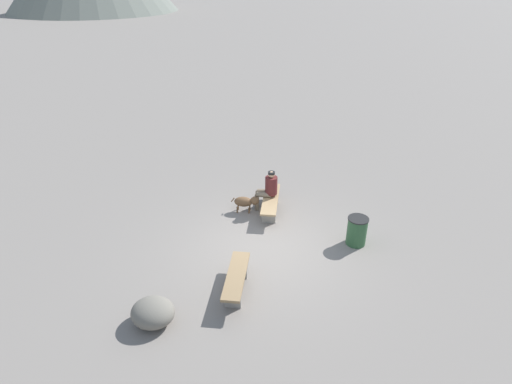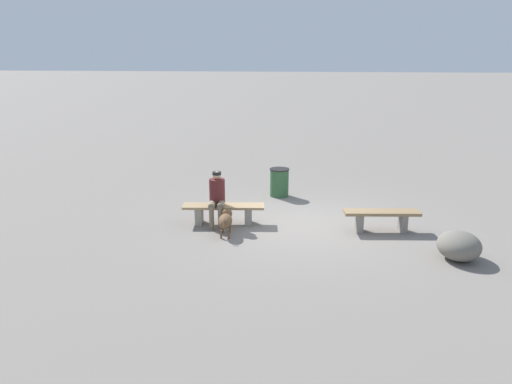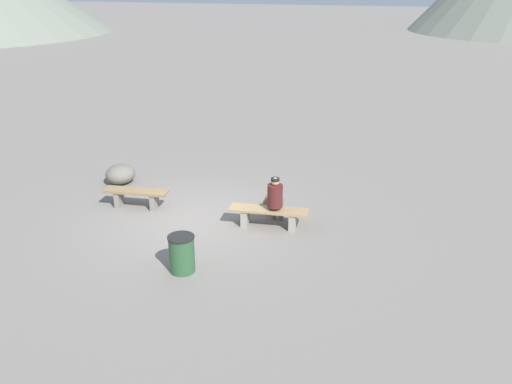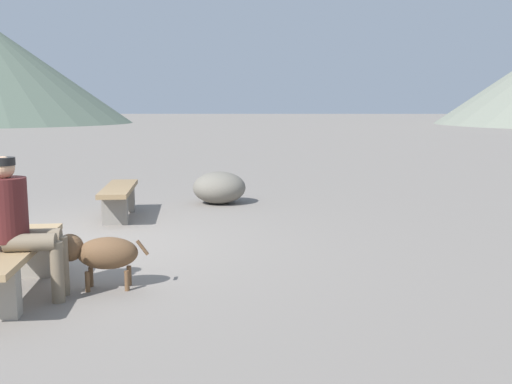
% 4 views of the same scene
% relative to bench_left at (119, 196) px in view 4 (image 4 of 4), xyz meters
% --- Properties ---
extents(ground, '(210.00, 210.00, 0.06)m').
position_rel_bench_left_xyz_m(ground, '(1.74, -0.26, -0.36)').
color(ground, gray).
extents(bench_left, '(1.69, 0.60, 0.47)m').
position_rel_bench_left_xyz_m(bench_left, '(0.00, 0.00, 0.00)').
color(bench_left, gray).
rests_on(bench_left, ground).
extents(bench_right, '(1.90, 0.65, 0.45)m').
position_rel_bench_left_xyz_m(bench_right, '(3.55, -0.05, -0.03)').
color(bench_right, gray).
rests_on(bench_right, ground).
extents(seated_person, '(0.40, 0.66, 1.24)m').
position_rel_bench_left_xyz_m(seated_person, '(3.68, 0.05, 0.39)').
color(seated_person, '#511E1E').
rests_on(seated_person, ground).
extents(dog, '(0.35, 0.83, 0.52)m').
position_rel_bench_left_xyz_m(dog, '(3.37, 0.64, 0.01)').
color(dog, brown).
rests_on(dog, ground).
extents(boulder, '(0.84, 0.92, 0.55)m').
position_rel_bench_left_xyz_m(boulder, '(-1.30, 1.39, -0.06)').
color(boulder, '#6B665B').
rests_on(boulder, ground).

